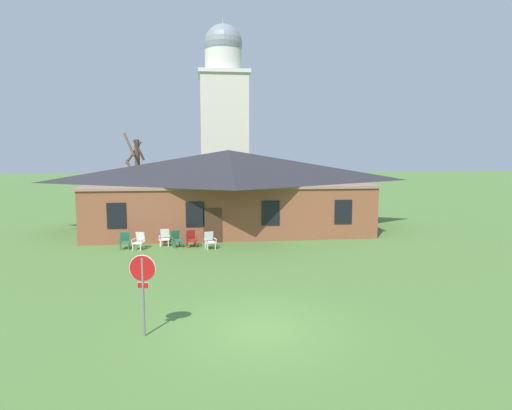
% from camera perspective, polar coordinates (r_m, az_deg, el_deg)
% --- Properties ---
extents(ground_plane, '(200.00, 200.00, 0.00)m').
position_cam_1_polar(ground_plane, '(14.12, 0.62, -15.94)').
color(ground_plane, '#517A38').
extents(brick_building, '(19.01, 10.40, 5.59)m').
position_cam_1_polar(brick_building, '(31.25, -3.60, 2.15)').
color(brick_building, brown).
rests_on(brick_building, ground).
extents(dome_tower, '(5.18, 5.18, 19.26)m').
position_cam_1_polar(dome_tower, '(46.54, -4.21, 11.11)').
color(dome_tower, beige).
rests_on(dome_tower, ground).
extents(stop_sign, '(0.79, 0.21, 2.49)m').
position_cam_1_polar(stop_sign, '(13.48, -14.58, -9.34)').
color(stop_sign, slate).
rests_on(stop_sign, ground).
extents(lawn_chair_by_porch, '(0.68, 0.71, 0.96)m').
position_cam_1_polar(lawn_chair_by_porch, '(25.87, -16.76, -4.42)').
color(lawn_chair_by_porch, '#28704C').
rests_on(lawn_chair_by_porch, ground).
extents(lawn_chair_near_door, '(0.75, 0.80, 0.96)m').
position_cam_1_polar(lawn_chair_near_door, '(25.56, -15.01, -4.50)').
color(lawn_chair_near_door, silver).
rests_on(lawn_chair_near_door, ground).
extents(lawn_chair_left_end, '(0.64, 0.67, 0.96)m').
position_cam_1_polar(lawn_chair_left_end, '(26.21, -11.84, -4.12)').
color(lawn_chair_left_end, silver).
rests_on(lawn_chair_left_end, ground).
extents(lawn_chair_middle, '(0.78, 0.83, 0.96)m').
position_cam_1_polar(lawn_chair_middle, '(25.70, -10.39, -4.31)').
color(lawn_chair_middle, '#28704C').
rests_on(lawn_chair_middle, ground).
extents(lawn_chair_right_end, '(0.71, 0.74, 0.96)m').
position_cam_1_polar(lawn_chair_right_end, '(25.61, -8.48, -4.31)').
color(lawn_chair_right_end, maroon).
rests_on(lawn_chair_right_end, ground).
extents(lawn_chair_far_side, '(0.74, 0.79, 0.96)m').
position_cam_1_polar(lawn_chair_far_side, '(24.96, -6.07, -4.57)').
color(lawn_chair_far_side, silver).
rests_on(lawn_chair_far_side, ground).
extents(bare_tree_beside_building, '(1.54, 1.92, 6.80)m').
position_cam_1_polar(bare_tree_beside_building, '(32.39, -15.28, 3.35)').
color(bare_tree_beside_building, brown).
rests_on(bare_tree_beside_building, ground).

